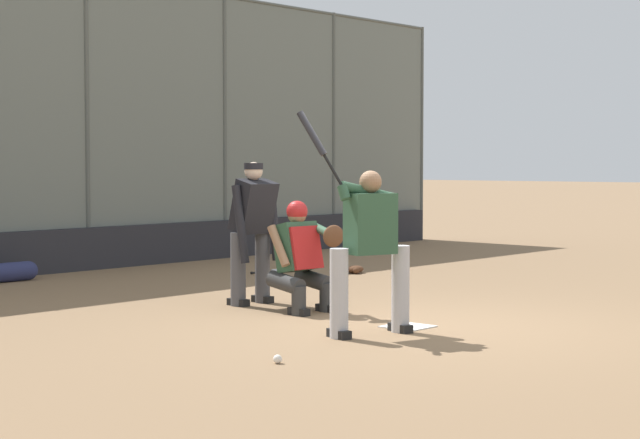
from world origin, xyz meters
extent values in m
plane|color=#846647|center=(0.00, 0.00, 0.00)|extent=(160.00, 160.00, 0.00)
cube|color=white|center=(0.00, 0.00, 0.01)|extent=(0.43, 0.43, 0.01)
cylinder|color=#515651|center=(-10.19, -7.22, 2.28)|extent=(0.08, 0.08, 4.55)
cylinder|color=#515651|center=(-7.28, -7.22, 2.28)|extent=(0.08, 0.08, 4.55)
cylinder|color=#515651|center=(-4.37, -7.22, 2.28)|extent=(0.08, 0.08, 4.55)
cylinder|color=#515651|center=(-1.46, -7.22, 2.28)|extent=(0.08, 0.08, 4.55)
cube|color=slate|center=(0.00, -7.22, 2.28)|extent=(20.38, 0.01, 4.55)
cube|color=#28282D|center=(0.00, -7.12, 0.32)|extent=(19.97, 0.18, 0.65)
cylinder|color=#B7B7BC|center=(0.30, 0.13, 0.42)|extent=(0.18, 0.18, 0.84)
cube|color=black|center=(0.30, 0.13, 0.04)|extent=(0.19, 0.30, 0.08)
cylinder|color=#B7B7BC|center=(0.97, -0.08, 0.42)|extent=(0.18, 0.18, 0.84)
cube|color=black|center=(0.97, -0.08, 0.04)|extent=(0.19, 0.30, 0.08)
cube|color=#2D5138|center=(0.64, 0.03, 1.06)|extent=(0.51, 0.39, 0.58)
sphere|color=#936B4C|center=(0.64, 0.03, 1.46)|extent=(0.21, 0.21, 0.21)
cylinder|color=#2D5138|center=(0.63, 0.00, 1.36)|extent=(0.58, 0.32, 0.22)
cylinder|color=#2D5138|center=(0.90, -0.08, 1.36)|extent=(0.11, 0.15, 0.16)
sphere|color=black|center=(0.89, -0.11, 1.42)|extent=(0.04, 0.04, 0.04)
cylinder|color=black|center=(0.92, -0.19, 1.57)|extent=(0.08, 0.21, 0.31)
cylinder|color=#28282D|center=(0.98, -0.41, 1.92)|extent=(0.15, 0.32, 0.44)
cylinder|color=#333333|center=(-0.31, -1.34, 0.16)|extent=(0.16, 0.16, 0.32)
cylinder|color=#333333|center=(-0.32, -1.54, 0.34)|extent=(0.22, 0.49, 0.24)
cube|color=black|center=(-0.31, -1.34, 0.04)|extent=(0.12, 0.27, 0.08)
cylinder|color=#333333|center=(0.11, -1.37, 0.16)|extent=(0.16, 0.16, 0.32)
cylinder|color=#333333|center=(0.10, -1.58, 0.34)|extent=(0.22, 0.49, 0.24)
cube|color=black|center=(0.11, -1.37, 0.04)|extent=(0.12, 0.27, 0.08)
cube|color=#2D5138|center=(-0.11, -1.61, 0.71)|extent=(0.48, 0.40, 0.57)
cube|color=#B21E1E|center=(-0.10, -1.45, 0.71)|extent=(0.42, 0.17, 0.47)
sphere|color=#936B4C|center=(-0.11, -1.61, 1.07)|extent=(0.21, 0.21, 0.21)
sphere|color=#B21E1E|center=(-0.11, -1.61, 1.11)|extent=(0.24, 0.24, 0.24)
cylinder|color=#2D5138|center=(-0.27, -1.34, 0.89)|extent=(0.33, 0.54, 0.16)
ellipsoid|color=#56331E|center=(-0.15, -1.10, 0.85)|extent=(0.31, 0.12, 0.24)
cylinder|color=#936B4C|center=(0.16, -1.63, 0.74)|extent=(0.12, 0.32, 0.46)
cylinder|color=#4C4C51|center=(-0.39, -2.41, 0.42)|extent=(0.18, 0.18, 0.84)
cube|color=black|center=(-0.39, -2.41, 0.04)|extent=(0.12, 0.28, 0.08)
cylinder|color=#4C4C51|center=(-0.01, -2.43, 0.42)|extent=(0.18, 0.18, 0.84)
cube|color=black|center=(-0.01, -2.43, 0.04)|extent=(0.12, 0.28, 0.08)
cube|color=black|center=(-0.20, -2.36, 1.14)|extent=(0.47, 0.41, 0.64)
sphere|color=beige|center=(-0.20, -2.36, 1.54)|extent=(0.21, 0.21, 0.21)
cylinder|color=black|center=(-0.20, -2.36, 1.60)|extent=(0.22, 0.22, 0.07)
cylinder|color=black|center=(-0.46, -2.29, 0.95)|extent=(0.15, 0.24, 0.90)
cylinder|color=black|center=(0.07, -2.31, 0.95)|extent=(0.14, 0.24, 0.90)
sphere|color=black|center=(-2.49, -4.70, 0.03)|extent=(0.04, 0.04, 0.04)
cylinder|color=black|center=(-2.67, -4.66, 0.03)|extent=(0.36, 0.10, 0.03)
cylinder|color=#B7BCC1|center=(-3.09, -4.58, 0.03)|extent=(0.50, 0.16, 0.07)
ellipsoid|color=#56331E|center=(-3.70, -3.73, 0.06)|extent=(0.32, 0.21, 0.12)
ellipsoid|color=#56331E|center=(-3.61, -3.64, 0.05)|extent=(0.12, 0.09, 0.09)
sphere|color=white|center=(2.27, 0.37, 0.04)|extent=(0.07, 0.07, 0.07)
sphere|color=navy|center=(0.04, -6.59, 0.13)|extent=(0.26, 0.26, 0.26)
camera|label=1|loc=(8.54, 6.34, 1.63)|focal=60.00mm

